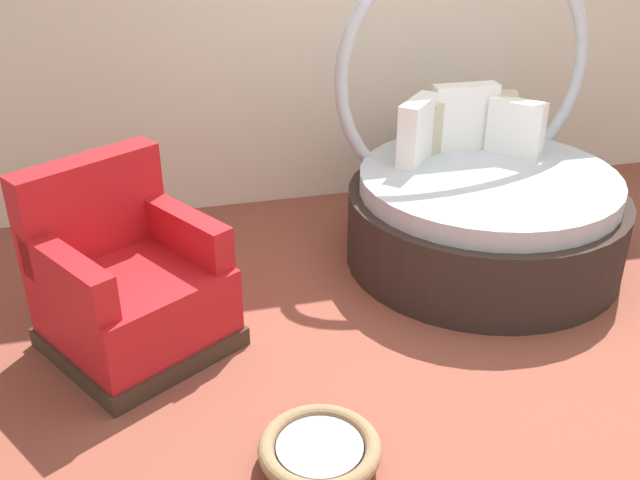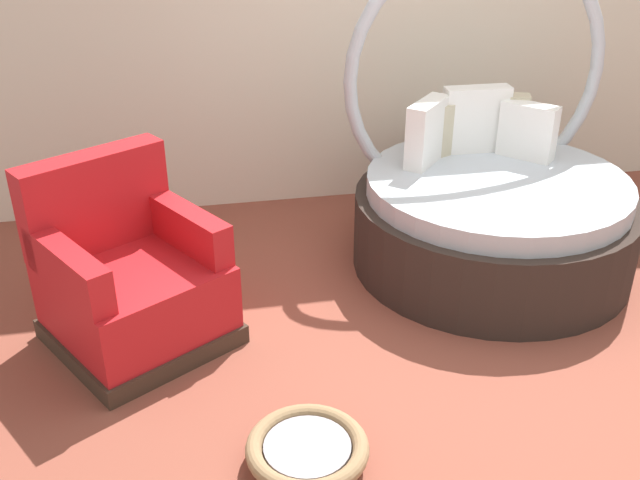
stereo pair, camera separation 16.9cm
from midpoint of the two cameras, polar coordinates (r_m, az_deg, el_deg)
The scene contains 5 objects.
ground_plane at distance 3.87m, azimuth 12.67°, elevation -8.71°, with size 8.00×8.00×0.02m, color brown.
back_wall at distance 5.22m, azimuth 3.60°, elevation 17.61°, with size 8.00×0.12×2.65m, color silver.
round_daybed at distance 4.56m, azimuth 11.35°, elevation 3.27°, with size 1.66×1.66×1.88m.
red_armchair at distance 3.82m, azimuth -15.92°, elevation -3.47°, with size 1.10×1.10×0.94m.
pet_basket at distance 3.13m, azimuth -1.64°, elevation -16.17°, with size 0.51×0.51×0.13m.
Camera 1 is at (-1.63, -2.71, 2.25)m, focal length 41.27 mm.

